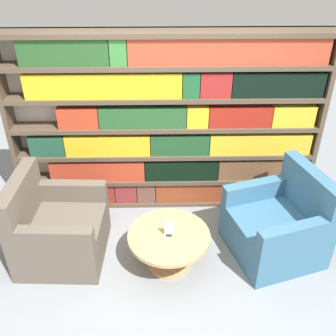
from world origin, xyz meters
TOP-DOWN VIEW (x-y plane):
  - ground_plane at (0.00, 0.00)m, footprint 14.00×14.00m
  - bookshelf at (0.05, 1.37)m, footprint 3.45×0.30m
  - armchair_left at (-1.12, 0.46)m, footprint 0.87×0.89m
  - armchair_right at (1.15, 0.47)m, footprint 1.05×1.06m
  - coffee_table at (0.02, 0.29)m, footprint 0.81×0.81m
  - table_sign at (0.02, 0.29)m, footprint 0.09×0.06m

SIDE VIEW (x-z plane):
  - ground_plane at x=0.00m, z-range 0.00..0.00m
  - coffee_table at x=0.02m, z-range 0.09..0.48m
  - armchair_left at x=-1.12m, z-range -0.15..0.78m
  - armchair_right at x=1.15m, z-range -0.15..0.78m
  - table_sign at x=0.02m, z-range 0.38..0.54m
  - bookshelf at x=0.05m, z-range 0.01..2.09m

